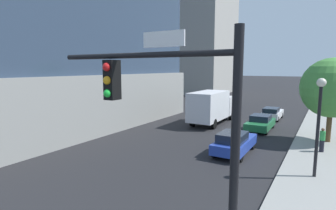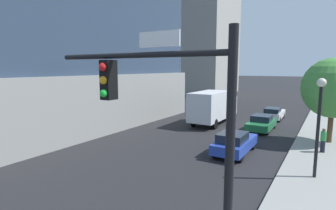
% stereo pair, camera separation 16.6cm
% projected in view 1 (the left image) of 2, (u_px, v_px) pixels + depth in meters
% --- Properties ---
extents(sidewalk, '(4.43, 120.00, 0.15)m').
position_uv_depth(sidewalk, '(327.00, 149.00, 18.71)').
color(sidewalk, gray).
rests_on(sidewalk, ground).
extents(construction_building, '(19.26, 24.74, 37.20)m').
position_uv_depth(construction_building, '(201.00, 23.00, 60.76)').
color(construction_building, '#9E9B93').
rests_on(construction_building, ground).
extents(traffic_light_pole, '(5.11, 0.48, 6.37)m').
position_uv_depth(traffic_light_pole, '(172.00, 118.00, 6.27)').
color(traffic_light_pole, black).
rests_on(traffic_light_pole, sidewalk).
extents(street_lamp, '(0.44, 0.44, 5.03)m').
position_uv_depth(street_lamp, '(319.00, 112.00, 13.30)').
color(street_lamp, black).
rests_on(street_lamp, sidewalk).
extents(street_tree, '(4.41, 4.41, 6.28)m').
position_uv_depth(street_tree, '(332.00, 88.00, 19.70)').
color(street_tree, brown).
rests_on(street_tree, sidewalk).
extents(car_blue, '(1.89, 4.48, 1.51)m').
position_uv_depth(car_blue, '(234.00, 142.00, 17.81)').
color(car_blue, '#233D9E').
rests_on(car_blue, ground).
extents(car_green, '(1.93, 4.46, 1.40)m').
position_uv_depth(car_green, '(260.00, 123.00, 24.60)').
color(car_green, '#1E6638').
rests_on(car_green, ground).
extents(car_white, '(1.76, 4.25, 1.39)m').
position_uv_depth(car_white, '(272.00, 113.00, 29.71)').
color(car_white, silver).
rests_on(car_white, ground).
extents(box_truck, '(2.49, 7.53, 3.34)m').
position_uv_depth(box_truck, '(212.00, 106.00, 27.31)').
color(box_truck, silver).
rests_on(box_truck, ground).
extents(pedestrian_green_shirt, '(0.34, 0.34, 1.61)m').
position_uv_depth(pedestrian_green_shirt, '(322.00, 140.00, 17.70)').
color(pedestrian_green_shirt, black).
rests_on(pedestrian_green_shirt, sidewalk).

